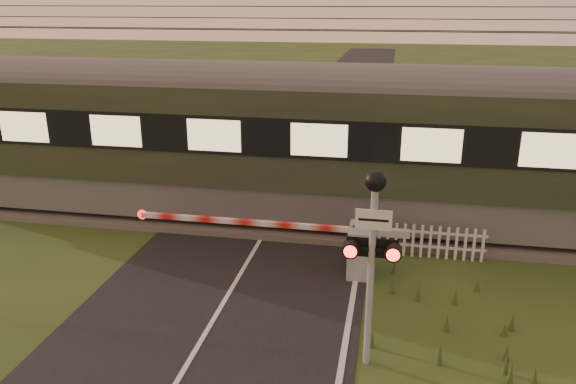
# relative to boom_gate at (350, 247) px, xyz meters

# --- Properties ---
(ground) EXTENTS (160.00, 160.00, 0.00)m
(ground) POSITION_rel_boom_gate_xyz_m (-2.56, -3.37, -0.68)
(ground) COLOR #294018
(ground) RESTS_ON ground
(road) EXTENTS (6.00, 140.00, 0.03)m
(road) POSITION_rel_boom_gate_xyz_m (-2.54, -3.60, -0.67)
(road) COLOR black
(road) RESTS_ON ground
(track_bed) EXTENTS (140.00, 3.40, 0.39)m
(track_bed) POSITION_rel_boom_gate_xyz_m (-2.56, 3.13, -0.61)
(track_bed) COLOR #47423D
(track_bed) RESTS_ON ground
(overhead_wires) EXTENTS (120.00, 0.62, 0.62)m
(overhead_wires) POSITION_rel_boom_gate_xyz_m (-2.56, 3.13, 5.05)
(overhead_wires) COLOR black
(overhead_wires) RESTS_ON ground
(boom_gate) EXTENTS (6.76, 0.94, 1.25)m
(boom_gate) POSITION_rel_boom_gate_xyz_m (0.00, 0.00, 0.00)
(boom_gate) COLOR gray
(boom_gate) RESTS_ON ground
(crossing_signal) EXTENTS (0.93, 0.37, 3.65)m
(crossing_signal) POSITION_rel_boom_gate_xyz_m (0.61, -3.50, 1.83)
(crossing_signal) COLOR gray
(crossing_signal) RESTS_ON ground
(picket_fence) EXTENTS (3.21, 0.07, 0.88)m
(picket_fence) POSITION_rel_boom_gate_xyz_m (1.73, 1.23, -0.24)
(picket_fence) COLOR silver
(picket_fence) RESTS_ON ground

